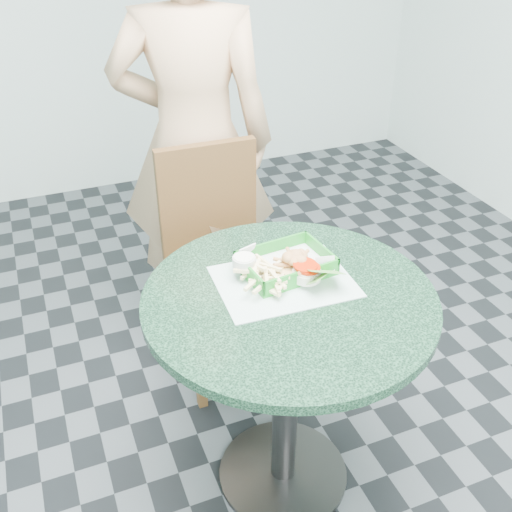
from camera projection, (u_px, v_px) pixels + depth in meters
name	position (u px, v px, depth m)	size (l,w,h in m)	color
floor	(283.00, 474.00, 2.07)	(4.00, 5.00, 0.02)	#303335
cafe_table	(288.00, 347.00, 1.75)	(0.82, 0.82, 0.75)	#353535
dining_chair	(217.00, 250.00, 2.29)	(0.38, 0.38, 0.93)	black
diner_person	(192.00, 111.00, 2.25)	(0.72, 0.47, 1.98)	tan
placemat	(284.00, 287.00, 1.71)	(0.38, 0.28, 0.00)	#AECDC5
food_basket	(286.00, 272.00, 1.75)	(0.25, 0.18, 0.05)	#198723
crab_sandwich	(294.00, 267.00, 1.71)	(0.11, 0.11, 0.07)	tan
fries_pile	(259.00, 279.00, 1.68)	(0.12, 0.13, 0.05)	#FFE79F
sauce_ramekin	(243.00, 265.00, 1.72)	(0.07, 0.07, 0.04)	silver
garnish_cup	(308.00, 279.00, 1.67)	(0.12, 0.12, 0.05)	beige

